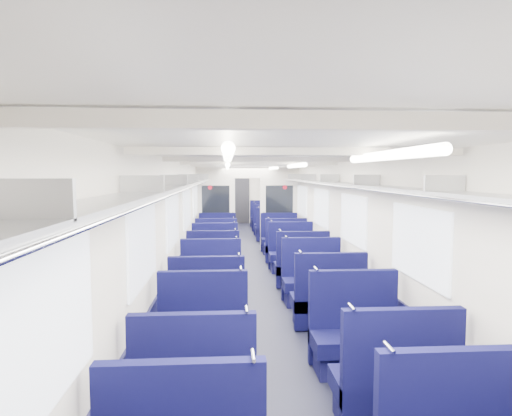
{
  "coord_description": "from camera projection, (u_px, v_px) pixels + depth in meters",
  "views": [
    {
      "loc": [
        -0.56,
        -9.44,
        2.14
      ],
      "look_at": [
        0.21,
        2.16,
        1.2
      ],
      "focal_mm": 30.42,
      "sensor_mm": 36.0,
      "label": 1
    }
  ],
  "objects": [
    {
      "name": "seat_8",
      "position": [
        207.0,
        309.0,
        5.76
      ],
      "size": [
        0.98,
        0.54,
        1.1
      ],
      "color": "#0D0E41",
      "rests_on": "floor"
    },
    {
      "name": "luggage_rack_right",
      "position": [
        308.0,
        181.0,
        9.52
      ],
      "size": [
        0.36,
        17.4,
        0.18
      ],
      "color": "#B2B5BA",
      "rests_on": "wall_right"
    },
    {
      "name": "seat_26",
      "position": [
        221.0,
        219.0,
        17.15
      ],
      "size": [
        0.98,
        0.54,
        1.1
      ],
      "color": "#0D0E41",
      "rests_on": "floor"
    },
    {
      "name": "end_door",
      "position": [
        241.0,
        200.0,
        18.41
      ],
      "size": [
        0.75,
        0.06,
        2.0
      ],
      "primitive_type": "cube",
      "color": "black",
      "rests_on": "floor"
    },
    {
      "name": "floor",
      "position": [
        253.0,
        270.0,
        9.6
      ],
      "size": [
        2.8,
        18.0,
        0.01
      ],
      "primitive_type": "cube",
      "color": "black",
      "rests_on": "ground"
    },
    {
      "name": "ceiling",
      "position": [
        253.0,
        163.0,
        9.41
      ],
      "size": [
        2.8,
        18.0,
        0.01
      ],
      "primitive_type": "cube",
      "color": "white",
      "rests_on": "wall_left"
    },
    {
      "name": "ceiling_fittings",
      "position": [
        254.0,
        166.0,
        9.15
      ],
      "size": [
        2.7,
        16.06,
        0.11
      ],
      "color": "white",
      "rests_on": "ceiling"
    },
    {
      "name": "seat_27",
      "position": [
        263.0,
        219.0,
        17.05
      ],
      "size": [
        0.98,
        0.54,
        1.1
      ],
      "color": "#0D0E41",
      "rests_on": "floor"
    },
    {
      "name": "seat_5",
      "position": [
        394.0,
        389.0,
        3.62
      ],
      "size": [
        0.98,
        0.54,
        1.1
      ],
      "color": "#0D0E41",
      "rests_on": "floor"
    },
    {
      "name": "seat_12",
      "position": [
        213.0,
        268.0,
        8.25
      ],
      "size": [
        0.98,
        0.54,
        1.1
      ],
      "color": "#0D0E41",
      "rests_on": "floor"
    },
    {
      "name": "seat_10",
      "position": [
        211.0,
        285.0,
        6.98
      ],
      "size": [
        0.98,
        0.54,
        1.1
      ],
      "color": "#0D0E41",
      "rests_on": "floor"
    },
    {
      "name": "seat_20",
      "position": [
        219.0,
        231.0,
        13.52
      ],
      "size": [
        0.98,
        0.54,
        1.1
      ],
      "color": "#0D0E41",
      "rests_on": "floor"
    },
    {
      "name": "seat_15",
      "position": [
        291.0,
        256.0,
        9.46
      ],
      "size": [
        0.98,
        0.54,
        1.1
      ],
      "color": "#0D0E41",
      "rests_on": "floor"
    },
    {
      "name": "seat_18",
      "position": [
        217.0,
        241.0,
        11.59
      ],
      "size": [
        0.98,
        0.54,
        1.1
      ],
      "color": "#0D0E41",
      "rests_on": "floor"
    },
    {
      "name": "wall_far",
      "position": [
        240.0,
        196.0,
        18.45
      ],
      "size": [
        2.8,
        0.02,
        2.35
      ],
      "primitive_type": "cube",
      "color": "silver",
      "rests_on": "floor"
    },
    {
      "name": "seat_17",
      "position": [
        285.0,
        248.0,
        10.43
      ],
      "size": [
        0.98,
        0.54,
        1.1
      ],
      "color": "#0D0E41",
      "rests_on": "floor"
    },
    {
      "name": "seat_19",
      "position": [
        279.0,
        241.0,
        11.59
      ],
      "size": [
        0.98,
        0.54,
        1.1
      ],
      "color": "#0D0E41",
      "rests_on": "floor"
    },
    {
      "name": "seat_13",
      "position": [
        301.0,
        269.0,
        8.16
      ],
      "size": [
        0.98,
        0.54,
        1.1
      ],
      "color": "#0D0E41",
      "rests_on": "floor"
    },
    {
      "name": "wall_right",
      "position": [
        316.0,
        217.0,
        9.59
      ],
      "size": [
        0.02,
        18.0,
        2.35
      ],
      "primitive_type": "cube",
      "color": "silver",
      "rests_on": "floor"
    },
    {
      "name": "seat_23",
      "position": [
        268.0,
        226.0,
        14.75
      ],
      "size": [
        0.98,
        0.54,
        1.1
      ],
      "color": "#0D0E41",
      "rests_on": "floor"
    },
    {
      "name": "dado_right",
      "position": [
        315.0,
        253.0,
        9.66
      ],
      "size": [
        0.03,
        17.9,
        0.7
      ],
      "primitive_type": "cube",
      "color": "#101036",
      "rests_on": "floor"
    },
    {
      "name": "seat_6",
      "position": [
        203.0,
        341.0,
        4.66
      ],
      "size": [
        0.98,
        0.54,
        1.1
      ],
      "color": "#0D0E41",
      "rests_on": "floor"
    },
    {
      "name": "wall_left",
      "position": [
        189.0,
        218.0,
        9.41
      ],
      "size": [
        0.02,
        18.0,
        2.35
      ],
      "primitive_type": "cube",
      "color": "silver",
      "rests_on": "floor"
    },
    {
      "name": "seat_16",
      "position": [
        216.0,
        248.0,
        10.44
      ],
      "size": [
        0.98,
        0.54,
        1.1
      ],
      "color": "#0D0E41",
      "rests_on": "floor"
    },
    {
      "name": "seat_24",
      "position": [
        220.0,
        222.0,
        15.95
      ],
      "size": [
        0.98,
        0.54,
        1.1
      ],
      "color": "#0D0E41",
      "rests_on": "floor"
    },
    {
      "name": "luggage_rack_left",
      "position": [
        197.0,
        181.0,
        9.36
      ],
      "size": [
        0.36,
        17.4,
        0.18
      ],
      "color": "#B2B5BA",
      "rests_on": "wall_left"
    },
    {
      "name": "seat_7",
      "position": [
        356.0,
        339.0,
        4.7
      ],
      "size": [
        0.98,
        0.54,
        1.1
      ],
      "color": "#0D0E41",
      "rests_on": "floor"
    },
    {
      "name": "bulkhead",
      "position": [
        248.0,
        206.0,
        11.95
      ],
      "size": [
        2.8,
        0.1,
        2.35
      ],
      "color": "white",
      "rests_on": "floor"
    },
    {
      "name": "seat_22",
      "position": [
        219.0,
        226.0,
        14.66
      ],
      "size": [
        0.98,
        0.54,
        1.1
      ],
      "color": "#0D0E41",
      "rests_on": "floor"
    },
    {
      "name": "dado_left",
      "position": [
        190.0,
        255.0,
        9.48
      ],
      "size": [
        0.03,
        17.9,
        0.7
      ],
      "primitive_type": "cube",
      "color": "#101036",
      "rests_on": "floor"
    },
    {
      "name": "seat_11",
      "position": [
        312.0,
        283.0,
        7.12
      ],
      "size": [
        0.98,
        0.54,
        1.1
      ],
      "color": "#0D0E41",
      "rests_on": "floor"
    },
    {
      "name": "seat_14",
      "position": [
        215.0,
        258.0,
        9.23
      ],
      "size": [
        0.98,
        0.54,
        1.1
      ],
      "color": "#0D0E41",
      "rests_on": "floor"
    },
    {
      "name": "windows",
      "position": [
        254.0,
        208.0,
        9.03
      ],
      "size": [
        2.78,
        15.6,
        0.75
      ],
      "color": "white",
      "rests_on": "wall_left"
    },
    {
      "name": "seat_21",
      "position": [
        272.0,
        230.0,
        13.68
      ],
      "size": [
        0.98,
        0.54,
        1.1
      ],
      "color": "#0D0E41",
      "rests_on": "floor"
    },
    {
      "name": "seat_25",
      "position": [
        265.0,
        222.0,
        15.95
      ],
      "size": [
        0.98,
        0.54,
        1.1
      ],
      "color": "#0D0E41",
      "rests_on": "floor"
    },
    {
      "name": "seat_4",
      "position": [
        194.0,
        396.0,
        3.5
      ],
      "size": [
        0.98,
        0.54,
        1.1
      ],
      "color": "#0D0E41",
      "rests_on": "floor"
    },
    {
      "name": "seat_9",
      "position": [
        328.0,
        303.0,
        6.01
      ],
      "size": [
        0.98,
        0.54,
        1.1
      ],
      "color": "#0D0E41",
      "rests_on": "floor"
    }
  ]
}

